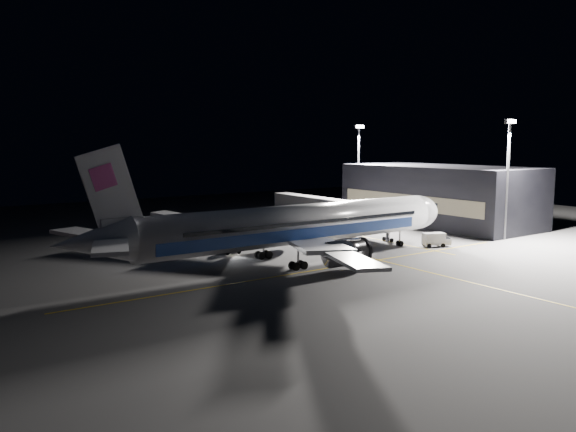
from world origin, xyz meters
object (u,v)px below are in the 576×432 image
(jet_bridge, at_px, (336,207))
(safety_cone_a, at_px, (235,248))
(baggage_tug, at_px, (231,248))
(safety_cone_c, at_px, (227,247))
(service_truck, at_px, (436,239))
(floodlight_mast_north, at_px, (359,162))
(airliner, at_px, (291,226))
(floodlight_mast_south, at_px, (508,168))
(safety_cone_b, at_px, (305,252))

(jet_bridge, distance_m, safety_cone_a, 26.47)
(baggage_tug, xyz_separation_m, safety_cone_c, (1.18, 3.65, -0.55))
(service_truck, bearing_deg, floodlight_mast_north, 88.75)
(airliner, height_order, safety_cone_c, airliner)
(floodlight_mast_south, bearing_deg, jet_bridge, 126.79)
(airliner, distance_m, floodlight_mast_south, 42.13)
(baggage_tug, bearing_deg, safety_cone_a, 56.59)
(safety_cone_b, bearing_deg, floodlight_mast_north, 38.05)
(floodlight_mast_south, xyz_separation_m, baggage_tug, (-44.99, 16.36, -11.55))
(airliner, bearing_deg, jet_bridge, 38.04)
(airliner, distance_m, safety_cone_c, 15.08)
(airliner, distance_m, baggage_tug, 11.89)
(airliner, xyz_separation_m, safety_cone_a, (-2.35, 12.02, -4.83))
(baggage_tug, relative_size, safety_cone_c, 5.01)
(safety_cone_a, bearing_deg, safety_cone_b, -46.29)
(jet_bridge, bearing_deg, service_truck, -82.53)
(service_truck, bearing_deg, floodlight_mast_south, 13.32)
(safety_cone_b, relative_size, safety_cone_c, 0.99)
(service_truck, height_order, baggage_tug, service_truck)
(jet_bridge, bearing_deg, safety_cone_c, -171.07)
(jet_bridge, relative_size, floodlight_mast_north, 1.66)
(floodlight_mast_south, bearing_deg, floodlight_mast_north, 90.00)
(baggage_tug, height_order, safety_cone_c, baggage_tug)
(airliner, relative_size, baggage_tug, 22.33)
(safety_cone_a, height_order, safety_cone_c, safety_cone_a)
(service_truck, bearing_deg, safety_cone_a, 172.48)
(floodlight_mast_south, height_order, safety_cone_c, floodlight_mast_south)
(safety_cone_a, bearing_deg, floodlight_mast_north, 24.69)
(floodlight_mast_south, relative_size, baggage_tug, 7.52)
(floodlight_mast_north, height_order, safety_cone_a, floodlight_mast_north)
(jet_bridge, xyz_separation_m, floodlight_mast_north, (18.00, 13.93, 7.79))
(airliner, relative_size, safety_cone_a, 92.04)
(jet_bridge, bearing_deg, floodlight_mast_north, 37.74)
(jet_bridge, relative_size, safety_cone_a, 51.50)
(jet_bridge, bearing_deg, safety_cone_a, -166.64)
(airliner, distance_m, floodlight_mast_north, 52.56)
(floodlight_mast_south, height_order, safety_cone_a, floodlight_mast_south)
(floodlight_mast_south, bearing_deg, service_truck, 171.64)
(service_truck, distance_m, safety_cone_b, 22.07)
(floodlight_mast_north, relative_size, safety_cone_a, 30.99)
(floodlight_mast_north, xyz_separation_m, safety_cone_b, (-35.76, -27.99, -12.10))
(floodlight_mast_south, relative_size, service_truck, 4.32)
(service_truck, bearing_deg, baggage_tug, 176.33)
(jet_bridge, distance_m, baggage_tug, 28.32)
(service_truck, distance_m, safety_cone_a, 32.42)
(airliner, bearing_deg, safety_cone_a, 101.05)
(safety_cone_c, bearing_deg, safety_cone_a, -78.90)
(service_truck, xyz_separation_m, safety_cone_c, (-28.68, 17.79, -0.95))
(baggage_tug, relative_size, safety_cone_b, 5.03)
(airliner, height_order, service_truck, airliner)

